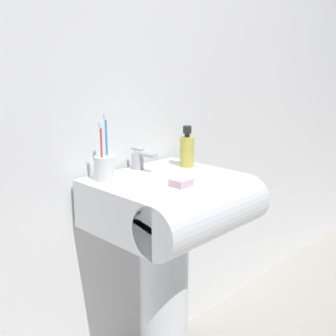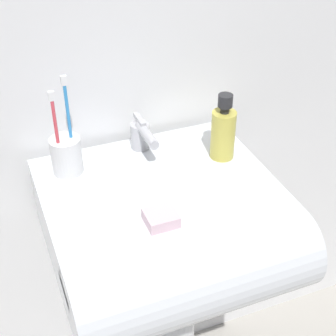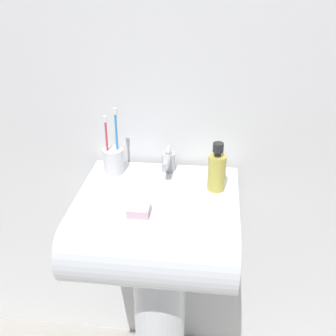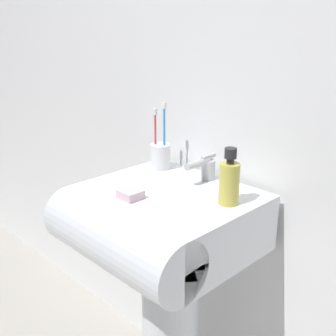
{
  "view_description": "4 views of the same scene",
  "coord_description": "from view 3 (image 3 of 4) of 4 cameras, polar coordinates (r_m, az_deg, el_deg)",
  "views": [
    {
      "loc": [
        -0.99,
        -0.99,
        1.25
      ],
      "look_at": [
        -0.0,
        -0.02,
        0.9
      ],
      "focal_mm": 45.0,
      "sensor_mm": 36.0,
      "label": 1
    },
    {
      "loc": [
        -0.3,
        -0.81,
        1.51
      ],
      "look_at": [
        0.01,
        -0.02,
        0.91
      ],
      "focal_mm": 55.0,
      "sensor_mm": 36.0,
      "label": 2
    },
    {
      "loc": [
        0.16,
        -1.08,
        1.52
      ],
      "look_at": [
        0.03,
        0.01,
        0.94
      ],
      "focal_mm": 45.0,
      "sensor_mm": 36.0,
      "label": 3
    },
    {
      "loc": [
        0.8,
        -0.79,
        1.32
      ],
      "look_at": [
        -0.02,
        0.01,
        0.92
      ],
      "focal_mm": 45.0,
      "sensor_mm": 36.0,
      "label": 4
    }
  ],
  "objects": [
    {
      "name": "faucet",
      "position": [
        1.38,
        -0.0,
        0.94
      ],
      "size": [
        0.04,
        0.12,
        0.08
      ],
      "color": "#B7B7BC",
      "rests_on": "sink_basin"
    },
    {
      "name": "sink_basin",
      "position": [
        1.28,
        -1.65,
        -8.01
      ],
      "size": [
        0.48,
        0.47,
        0.17
      ],
      "color": "white",
      "rests_on": "sink_pedestal"
    },
    {
      "name": "wall_back",
      "position": [
        1.37,
        -0.05,
        14.25
      ],
      "size": [
        5.0,
        0.05,
        2.4
      ],
      "primitive_type": "cube",
      "color": "white",
      "rests_on": "ground"
    },
    {
      "name": "sink_pedestal",
      "position": [
        1.61,
        -1.11,
        -19.26
      ],
      "size": [
        0.18,
        0.18,
        0.69
      ],
      "primitive_type": "cylinder",
      "color": "white",
      "rests_on": "ground"
    },
    {
      "name": "bar_soap",
      "position": [
        1.18,
        -3.97,
        -5.75
      ],
      "size": [
        0.06,
        0.06,
        0.02
      ],
      "primitive_type": "cube",
      "color": "silver",
      "rests_on": "sink_basin"
    },
    {
      "name": "soap_bottle",
      "position": [
        1.28,
        6.63,
        -0.35
      ],
      "size": [
        0.05,
        0.05,
        0.15
      ],
      "color": "gold",
      "rests_on": "sink_basin"
    },
    {
      "name": "toothbrush_cup",
      "position": [
        1.39,
        -7.42,
        1.13
      ],
      "size": [
        0.07,
        0.07,
        0.22
      ],
      "color": "white",
      "rests_on": "sink_basin"
    }
  ]
}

